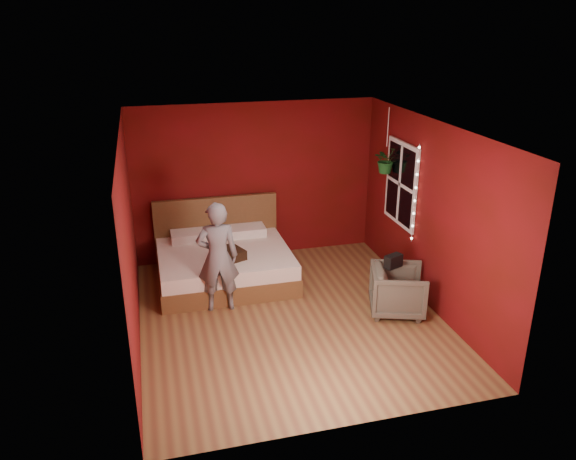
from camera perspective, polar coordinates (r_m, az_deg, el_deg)
name	(u,v)px	position (r m, az deg, el deg)	size (l,w,h in m)	color
floor	(290,317)	(7.79, 0.19, -8.84)	(4.50, 4.50, 0.00)	brown
room_walls	(290,201)	(7.10, 0.20, 2.96)	(4.04, 4.54, 2.62)	maroon
window	(401,184)	(8.63, 11.40, 4.62)	(0.05, 0.97, 1.27)	white
fairy_lights	(415,194)	(8.17, 12.81, 3.57)	(0.04, 0.04, 1.45)	silver
bed	(224,261)	(8.80, -6.55, -3.18)	(2.02, 1.72, 1.11)	brown
person	(218,257)	(7.73, -7.15, -2.75)	(0.57, 0.38, 1.57)	slate
armchair	(398,290)	(7.91, 11.10, -6.04)	(0.71, 0.73, 0.67)	#595446
handbag	(393,261)	(7.75, 10.66, -3.12)	(0.25, 0.12, 0.18)	black
throw_pillow	(228,254)	(8.32, -6.09, -2.47)	(0.41, 0.41, 0.14)	black
hanging_plant	(386,160)	(8.78, 9.92, 7.05)	(0.47, 0.44, 1.00)	silver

